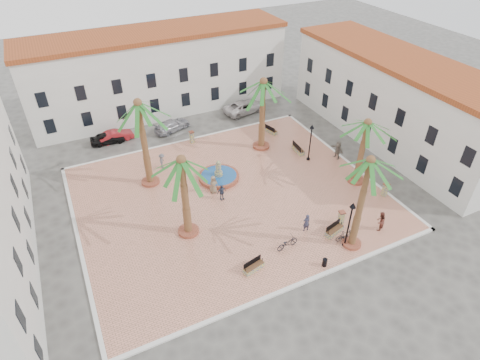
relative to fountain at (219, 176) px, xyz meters
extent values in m
plane|color=#56544F|center=(-0.18, -2.91, -0.42)|extent=(120.00, 120.00, 0.00)
cube|color=tan|center=(-0.18, -2.91, -0.34)|extent=(26.00, 22.00, 0.15)
cube|color=silver|center=(-0.18, 8.09, -0.34)|extent=(26.30, 0.30, 0.16)
cube|color=silver|center=(-0.18, -13.91, -0.34)|extent=(26.30, 0.30, 0.16)
cube|color=silver|center=(12.82, -2.91, -0.34)|extent=(0.30, 22.30, 0.16)
cube|color=silver|center=(-13.18, -2.91, -0.34)|extent=(0.30, 22.30, 0.16)
cube|color=silver|center=(-0.18, 17.09, 4.08)|extent=(30.00, 7.00, 9.00)
cube|color=#933E1B|center=(-0.18, 17.09, 8.83)|extent=(30.40, 7.40, 0.50)
cube|color=black|center=(-13.31, 13.61, 1.78)|extent=(1.00, 0.12, 1.60)
cube|color=black|center=(-9.56, 13.61, 1.78)|extent=(1.00, 0.12, 1.60)
cube|color=black|center=(-5.81, 13.61, 1.78)|extent=(1.00, 0.12, 1.60)
cube|color=black|center=(-2.06, 13.61, 1.78)|extent=(1.00, 0.12, 1.60)
cube|color=black|center=(1.69, 13.61, 1.78)|extent=(1.00, 0.12, 1.60)
cube|color=black|center=(5.44, 13.61, 1.78)|extent=(1.00, 0.12, 1.60)
cube|color=black|center=(9.19, 13.61, 1.78)|extent=(1.00, 0.12, 1.60)
cube|color=black|center=(12.94, 13.61, 1.78)|extent=(1.00, 0.12, 1.60)
cube|color=black|center=(-13.31, 13.61, 4.78)|extent=(1.00, 0.12, 1.60)
cube|color=black|center=(-9.56, 13.61, 4.78)|extent=(1.00, 0.12, 1.60)
cube|color=black|center=(-5.81, 13.61, 4.78)|extent=(1.00, 0.12, 1.60)
cube|color=black|center=(-2.06, 13.61, 4.78)|extent=(1.00, 0.12, 1.60)
cube|color=black|center=(1.69, 13.61, 4.78)|extent=(1.00, 0.12, 1.60)
cube|color=black|center=(5.44, 13.61, 4.78)|extent=(1.00, 0.12, 1.60)
cube|color=black|center=(9.19, 13.61, 4.78)|extent=(1.00, 0.12, 1.60)
cube|color=black|center=(12.94, 13.61, 4.78)|extent=(1.00, 0.12, 1.60)
cube|color=silver|center=(19.82, -0.91, 3.83)|extent=(7.00, 26.00, 8.50)
cube|color=#933E1B|center=(19.82, -0.91, 8.33)|extent=(7.40, 26.40, 0.50)
cube|color=black|center=(16.36, -12.40, 1.78)|extent=(0.12, 1.00, 1.60)
cube|color=black|center=(16.36, -8.68, 1.78)|extent=(0.12, 1.00, 1.60)
cube|color=black|center=(16.36, -4.97, 1.78)|extent=(0.12, 1.00, 1.60)
cube|color=black|center=(16.36, -1.25, 1.78)|extent=(0.12, 1.00, 1.60)
cube|color=black|center=(16.36, 2.46, 1.78)|extent=(0.12, 1.00, 1.60)
cube|color=black|center=(16.36, 6.17, 1.78)|extent=(0.12, 1.00, 1.60)
cube|color=black|center=(16.36, 9.89, 1.78)|extent=(0.12, 1.00, 1.60)
cube|color=black|center=(16.36, -12.40, 4.78)|extent=(0.12, 1.00, 1.60)
cube|color=black|center=(16.36, -8.68, 4.78)|extent=(0.12, 1.00, 1.60)
cube|color=black|center=(16.36, -4.97, 4.78)|extent=(0.12, 1.00, 1.60)
cube|color=black|center=(16.36, -1.25, 4.78)|extent=(0.12, 1.00, 1.60)
cube|color=black|center=(16.36, 2.46, 4.78)|extent=(0.12, 1.00, 1.60)
cube|color=black|center=(16.36, 6.17, 4.78)|extent=(0.12, 1.00, 1.60)
cube|color=black|center=(16.36, 9.89, 4.78)|extent=(0.12, 1.00, 1.60)
cube|color=black|center=(-16.20, -12.91, 1.78)|extent=(0.12, 1.00, 1.60)
cube|color=black|center=(-16.20, -8.91, 1.78)|extent=(0.12, 1.00, 1.60)
cube|color=black|center=(-16.20, -4.91, 1.78)|extent=(0.12, 1.00, 1.60)
cube|color=black|center=(-16.20, -0.91, 1.78)|extent=(0.12, 1.00, 1.60)
cube|color=black|center=(-16.20, 3.09, 1.78)|extent=(0.12, 1.00, 1.60)
cube|color=black|center=(-16.20, 7.09, 1.78)|extent=(0.12, 1.00, 1.60)
cube|color=black|center=(-16.20, -12.91, 4.78)|extent=(0.12, 1.00, 1.60)
cube|color=black|center=(-16.20, -8.91, 4.78)|extent=(0.12, 1.00, 1.60)
cube|color=black|center=(-16.20, -4.91, 4.78)|extent=(0.12, 1.00, 1.60)
cube|color=black|center=(-16.20, -0.91, 4.78)|extent=(0.12, 1.00, 1.60)
cube|color=black|center=(-16.20, 3.09, 4.78)|extent=(0.12, 1.00, 1.60)
cube|color=black|center=(-16.20, 7.09, 4.78)|extent=(0.12, 1.00, 1.60)
cylinder|color=#9E4A33|center=(0.00, 0.00, -0.09)|extent=(3.81, 3.81, 0.36)
cylinder|color=#194C8C|center=(0.00, 0.00, 0.08)|extent=(3.36, 3.36, 0.05)
cylinder|color=gray|center=(0.00, 0.00, 0.10)|extent=(0.82, 0.82, 0.73)
cylinder|color=gray|center=(0.00, 0.00, 0.82)|extent=(0.54, 0.54, 1.09)
sphere|color=gray|center=(0.00, 0.00, 1.50)|extent=(0.40, 0.40, 0.40)
cylinder|color=#9E4A33|center=(-6.01, 2.15, -0.14)|extent=(1.67, 1.67, 0.25)
cylinder|color=brown|center=(-6.01, 2.15, 3.92)|extent=(0.54, 0.54, 7.88)
sphere|color=brown|center=(-6.01, 2.15, 7.86)|extent=(0.73, 0.73, 0.73)
cylinder|color=#9E4A33|center=(-5.09, -5.67, -0.14)|extent=(1.66, 1.66, 0.25)
cylinder|color=brown|center=(-5.09, -5.67, 3.32)|extent=(0.54, 0.54, 6.68)
sphere|color=brown|center=(-5.09, -5.67, 6.67)|extent=(0.73, 0.73, 0.73)
cylinder|color=#9E4A33|center=(5.78, -12.44, -0.16)|extent=(1.45, 1.45, 0.22)
cylinder|color=brown|center=(5.78, -12.44, 3.74)|extent=(0.47, 0.47, 7.59)
sphere|color=brown|center=(5.78, -12.44, 7.54)|extent=(0.64, 0.64, 0.64)
cylinder|color=#9E4A33|center=(11.38, -6.01, -0.15)|extent=(1.56, 1.56, 0.23)
cylinder|color=brown|center=(11.38, -6.01, 2.95)|extent=(0.51, 0.51, 5.96)
sphere|color=brown|center=(11.38, -6.01, 5.93)|extent=(0.68, 0.68, 0.68)
cylinder|color=#9E4A33|center=(6.30, 3.25, -0.14)|extent=(1.75, 1.75, 0.26)
cylinder|color=brown|center=(6.30, 3.25, 3.53)|extent=(0.57, 0.57, 7.06)
sphere|color=brown|center=(6.30, 3.25, 7.06)|extent=(0.77, 0.77, 0.77)
cube|color=gray|center=(-2.18, -11.41, -0.08)|extent=(1.74, 0.87, 0.37)
cube|color=#56351E|center=(-2.18, -11.41, 0.13)|extent=(1.64, 0.81, 0.06)
cube|color=black|center=(-2.23, -11.22, 0.38)|extent=(1.55, 0.40, 0.46)
cylinder|color=black|center=(-2.95, -11.59, 0.24)|extent=(0.05, 0.05, 0.28)
cylinder|color=black|center=(-1.42, -11.24, 0.24)|extent=(0.05, 0.05, 0.28)
cube|color=gray|center=(5.33, -10.84, -0.07)|extent=(1.85, 0.98, 0.39)
cube|color=#56351E|center=(5.33, -10.84, 0.15)|extent=(1.74, 0.91, 0.06)
cube|color=black|center=(5.27, -10.63, 0.42)|extent=(1.62, 0.48, 0.49)
cylinder|color=black|center=(4.53, -11.06, 0.27)|extent=(0.05, 0.05, 0.29)
cylinder|color=black|center=(6.14, -10.63, 0.27)|extent=(0.05, 0.05, 0.29)
cube|color=gray|center=(9.31, 0.72, -0.06)|extent=(0.69, 1.87, 0.41)
cube|color=#56351E|center=(9.31, 0.72, 0.17)|extent=(0.63, 1.77, 0.06)
cube|color=black|center=(9.09, 0.74, 0.45)|extent=(0.17, 1.73, 0.51)
cylinder|color=black|center=(9.25, -0.14, 0.29)|extent=(0.05, 0.05, 0.31)
cylinder|color=black|center=(9.37, 1.59, 0.29)|extent=(0.05, 0.05, 0.31)
cube|color=gray|center=(8.73, 5.48, -0.08)|extent=(0.91, 1.73, 0.37)
cube|color=#56351E|center=(8.73, 5.48, 0.13)|extent=(0.85, 1.63, 0.06)
cube|color=black|center=(8.53, 5.43, 0.38)|extent=(0.44, 1.53, 0.46)
cylinder|color=black|center=(8.93, 4.73, 0.24)|extent=(0.05, 0.05, 0.28)
cylinder|color=black|center=(8.53, 6.24, 0.24)|extent=(0.05, 0.05, 0.28)
cylinder|color=black|center=(5.24, -12.28, -0.18)|extent=(0.38, 0.38, 0.17)
cylinder|color=black|center=(5.24, -12.28, 1.71)|extent=(0.13, 0.13, 3.75)
cone|color=black|center=(5.24, -12.28, 3.74)|extent=(0.46, 0.46, 0.42)
sphere|color=beige|center=(5.24, -12.28, 3.59)|extent=(0.25, 0.25, 0.25)
cylinder|color=black|center=(9.43, -0.99, -0.19)|extent=(0.35, 0.35, 0.16)
cylinder|color=black|center=(9.43, -0.99, 1.60)|extent=(0.12, 0.12, 3.55)
cone|color=black|center=(9.43, -0.99, 3.53)|extent=(0.43, 0.43, 0.39)
sphere|color=beige|center=(9.43, -0.99, 3.38)|extent=(0.24, 0.24, 0.24)
cube|color=gray|center=(6.39, -10.20, 0.35)|extent=(0.44, 0.44, 1.24)
cube|color=#9E4A33|center=(6.39, -10.20, 1.02)|extent=(0.55, 0.55, 0.10)
cube|color=gray|center=(0.03, 7.30, 0.35)|extent=(0.43, 0.43, 1.24)
cube|color=#9E4A33|center=(0.03, 7.30, 1.02)|extent=(0.54, 0.54, 0.10)
cube|color=gray|center=(12.22, -8.86, 0.35)|extent=(0.41, 0.41, 1.23)
cube|color=#9E4A33|center=(12.22, -8.86, 1.01)|extent=(0.52, 0.52, 0.09)
cylinder|color=black|center=(2.61, -13.31, 0.07)|extent=(0.35, 0.35, 0.67)
imported|color=#2C2E45|center=(3.45, -9.57, 0.55)|extent=(0.64, 0.45, 1.64)
imported|color=black|center=(1.10, -10.58, 0.23)|extent=(1.94, 0.86, 0.99)
imported|color=#5E2B22|center=(8.80, -12.04, 0.59)|extent=(1.02, 0.92, 1.72)
imported|color=black|center=(5.56, -11.82, 0.22)|extent=(1.68, 0.64, 0.98)
imported|color=#806D54|center=(-1.26, -1.78, 0.61)|extent=(0.89, 0.61, 1.75)
imported|color=#323D54|center=(-1.01, -3.01, 0.51)|extent=(0.95, 0.51, 1.55)
imported|color=#535257|center=(-4.24, 4.02, 0.52)|extent=(0.95, 1.16, 1.57)
imported|color=#685F54|center=(12.22, -1.93, 0.69)|extent=(0.72, 1.81, 1.91)
imported|color=black|center=(-8.11, 11.39, 0.20)|extent=(3.70, 1.66, 1.23)
imported|color=maroon|center=(-7.18, 11.50, 0.19)|extent=(3.78, 1.52, 1.22)
imported|color=#A9AAB2|center=(-0.93, 11.10, 0.21)|extent=(4.70, 3.19, 1.26)
imported|color=beige|center=(8.40, 11.55, 0.31)|extent=(5.58, 3.32, 1.45)
camera|label=1|loc=(-11.58, -28.50, 22.07)|focal=30.00mm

